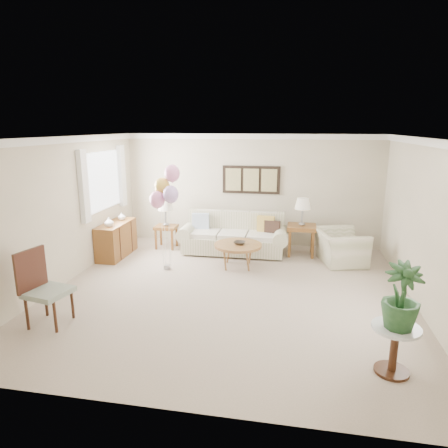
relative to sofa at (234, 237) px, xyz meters
name	(u,v)px	position (x,y,z in m)	size (l,w,h in m)	color
ground_plane	(230,292)	(0.27, -2.22, -0.35)	(6.00, 6.00, 0.00)	#B2A08C
room_shell	(224,198)	(0.16, -2.13, 1.27)	(6.04, 6.04, 2.60)	beige
wall_art_triptych	(251,180)	(0.27, 0.74, 1.20)	(1.35, 0.06, 0.65)	black
sofa	(234,237)	(0.00, 0.00, 0.00)	(2.42, 0.91, 0.89)	beige
end_table_left	(166,229)	(-1.61, 0.05, 0.09)	(0.49, 0.44, 0.53)	brown
end_table_right	(302,230)	(1.48, 0.09, 0.21)	(0.61, 0.56, 0.67)	brown
lamp_left	(165,206)	(-1.61, 0.05, 0.65)	(0.35, 0.35, 0.61)	gray
lamp_right	(303,205)	(1.48, 0.09, 0.78)	(0.34, 0.34, 0.60)	gray
coffee_table	(238,246)	(0.23, -0.95, 0.09)	(0.96, 0.96, 0.48)	brown
decor_bowl	(240,243)	(0.26, -0.96, 0.16)	(0.23, 0.23, 0.06)	#2C251E
armchair	(340,247)	(2.27, -0.31, -0.01)	(1.05, 0.92, 0.68)	beige
side_table	(395,338)	(2.51, -4.15, 0.09)	(0.54, 0.54, 0.58)	silver
potted_plant	(402,296)	(2.52, -4.18, 0.61)	(0.42, 0.42, 0.76)	#1C4521
accent_chair	(43,286)	(-2.14, -3.80, 0.22)	(0.64, 0.64, 1.11)	gray
credenza	(116,239)	(-2.49, -0.72, 0.02)	(0.46, 1.20, 0.74)	brown
vase_white	(109,222)	(-2.47, -1.05, 0.49)	(0.19, 0.19, 0.20)	white
vase_sage	(122,216)	(-2.47, -0.43, 0.47)	(0.16, 0.16, 0.17)	beige
balloon_cluster	(166,189)	(-1.12, -1.33, 1.26)	(0.58, 0.50, 2.07)	gray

